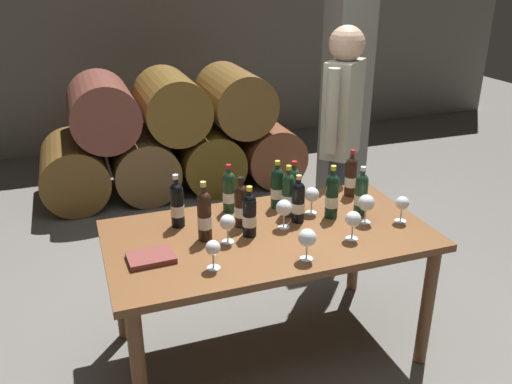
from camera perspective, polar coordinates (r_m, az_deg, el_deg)
The scene contains 27 objects.
ground_plane at distance 3.26m, azimuth 1.23°, elevation -16.24°, with size 14.00×14.00×0.00m, color #66635E.
cellar_back_wall at distance 6.64m, azimuth -12.19°, elevation 16.89°, with size 10.00×0.24×2.80m, color slate.
barrel_stack at distance 5.26m, azimuth -8.86°, elevation 5.91°, with size 2.49×0.90×1.15m.
stone_pillar at distance 4.59m, azimuth 9.73°, elevation 13.20°, with size 0.32×0.32×2.60m, color slate.
dining_table at distance 2.88m, azimuth 1.34°, elevation -5.90°, with size 1.70×0.90×0.76m.
wine_bottle_0 at distance 2.75m, azimuth -0.71°, elevation -2.39°, with size 0.07×0.07×0.28m.
wine_bottle_1 at distance 3.05m, azimuth 11.14°, elevation -0.17°, with size 0.07×0.07×0.28m.
wine_bottle_2 at distance 2.98m, azimuth 8.09°, elevation -0.35°, with size 0.07×0.07×0.30m.
wine_bottle_3 at distance 2.88m, azimuth -8.40°, elevation -1.29°, with size 0.07×0.07×0.30m.
wine_bottle_4 at distance 2.91m, azimuth 4.51°, elevation -1.01°, with size 0.07×0.07×0.27m.
wine_bottle_5 at distance 3.07m, azimuth 2.27°, elevation 0.51°, with size 0.07×0.07×0.29m.
wine_bottle_6 at distance 2.85m, azimuth -1.60°, elevation -1.41°, with size 0.07×0.07×0.28m.
wine_bottle_7 at distance 2.98m, azimuth 3.45°, elevation -0.21°, with size 0.07×0.07×0.30m.
wine_bottle_8 at distance 3.03m, azimuth -2.90°, elevation 0.10°, with size 0.07×0.07×0.28m.
wine_bottle_9 at distance 3.28m, azimuth 10.10°, elevation 1.69°, with size 0.07×0.07×0.29m.
wine_bottle_10 at distance 3.06m, azimuth 4.04°, elevation 0.39°, with size 0.07×0.07×0.29m.
wine_bottle_11 at distance 2.72m, azimuth -5.51°, elevation -2.48°, with size 0.07×0.07×0.32m.
wine_glass_0 at distance 2.47m, azimuth -4.61°, elevation -6.07°, with size 0.07×0.07×0.15m.
wine_glass_1 at distance 3.01m, azimuth 15.32°, elevation -1.24°, with size 0.07×0.07×0.15m.
wine_glass_2 at distance 2.95m, azimuth 11.67°, elevation -1.20°, with size 0.09×0.09×0.16m.
wine_glass_3 at distance 2.76m, azimuth 10.31°, elevation -2.94°, with size 0.08×0.08×0.16m.
wine_glass_4 at distance 2.54m, azimuth 5.48°, elevation -4.94°, with size 0.09×0.09×0.16m.
wine_glass_5 at distance 2.84m, azimuth 3.00°, elevation -1.76°, with size 0.09×0.09×0.16m.
wine_glass_6 at distance 3.02m, azimuth 5.97°, elevation -0.34°, with size 0.08×0.08×0.16m.
wine_glass_7 at distance 2.69m, azimuth -3.05°, elevation -3.33°, with size 0.08×0.08×0.15m.
tasting_notebook at distance 2.62m, azimuth -11.12°, elevation -6.86°, with size 0.22×0.16×0.03m, color brown.
sommelier_presenting at distance 3.69m, azimuth 9.09°, elevation 6.75°, with size 0.38×0.36×1.72m.
Camera 1 is at (-0.91, -2.35, 2.07)m, focal length 37.54 mm.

